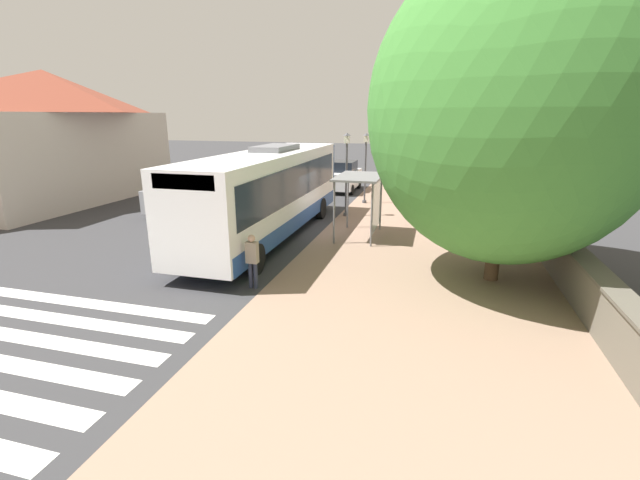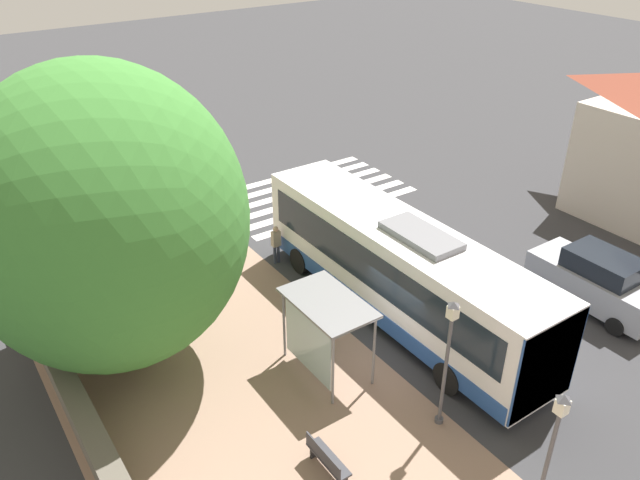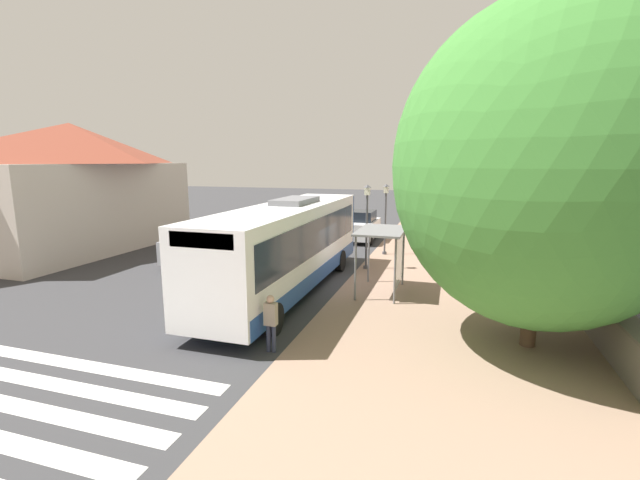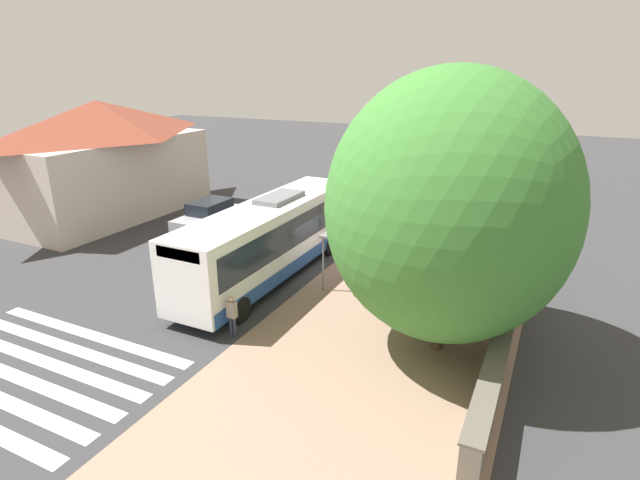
{
  "view_description": "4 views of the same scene",
  "coord_description": "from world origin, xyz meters",
  "px_view_note": "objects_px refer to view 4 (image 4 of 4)",
  "views": [
    {
      "loc": [
        -4.63,
        17.29,
        4.86
      ],
      "look_at": [
        -1.05,
        4.22,
        0.9
      ],
      "focal_mm": 24.0,
      "sensor_mm": 36.0,
      "label": 1
    },
    {
      "loc": [
        -10.17,
        -11.65,
        12.89
      ],
      "look_at": [
        0.88,
        4.4,
        1.86
      ],
      "focal_mm": 35.0,
      "sensor_mm": 36.0,
      "label": 2
    },
    {
      "loc": [
        -4.23,
        16.67,
        5.16
      ],
      "look_at": [
        0.65,
        1.04,
        2.12
      ],
      "focal_mm": 24.0,
      "sensor_mm": 36.0,
      "label": 3
    },
    {
      "loc": [
        -9.43,
        19.46,
        9.24
      ],
      "look_at": [
        -0.48,
        1.08,
        2.08
      ],
      "focal_mm": 28.0,
      "sensor_mm": 36.0,
      "label": 4
    }
  ],
  "objects_px": {
    "street_lamp_far": "(355,208)",
    "bus": "(271,238)",
    "pedestrian": "(232,313)",
    "parked_car_behind_bus": "(372,200)",
    "bench": "(419,258)",
    "street_lamp_near": "(384,195)",
    "bus_shelter": "(354,239)",
    "parked_car_far_lane": "(210,219)",
    "shade_tree": "(449,208)"
  },
  "relations": [
    {
      "from": "street_lamp_near",
      "to": "bench",
      "type": "bearing_deg",
      "value": 129.45
    },
    {
      "from": "street_lamp_far",
      "to": "bus",
      "type": "bearing_deg",
      "value": 63.22
    },
    {
      "from": "bus_shelter",
      "to": "parked_car_far_lane",
      "type": "xyz_separation_m",
      "value": [
        9.86,
        -2.51,
        -1.1
      ]
    },
    {
      "from": "bus_shelter",
      "to": "street_lamp_near",
      "type": "relative_size",
      "value": 0.73
    },
    {
      "from": "pedestrian",
      "to": "parked_car_far_lane",
      "type": "relative_size",
      "value": 0.35
    },
    {
      "from": "bus_shelter",
      "to": "street_lamp_near",
      "type": "distance_m",
      "value": 7.12
    },
    {
      "from": "street_lamp_far",
      "to": "parked_car_behind_bus",
      "type": "height_order",
      "value": "street_lamp_far"
    },
    {
      "from": "pedestrian",
      "to": "bus",
      "type": "bearing_deg",
      "value": -73.35
    },
    {
      "from": "bus_shelter",
      "to": "bench",
      "type": "height_order",
      "value": "bus_shelter"
    },
    {
      "from": "bus",
      "to": "parked_car_behind_bus",
      "type": "height_order",
      "value": "bus"
    },
    {
      "from": "shade_tree",
      "to": "parked_car_far_lane",
      "type": "bearing_deg",
      "value": -23.23
    },
    {
      "from": "parked_car_far_lane",
      "to": "street_lamp_near",
      "type": "bearing_deg",
      "value": -152.75
    },
    {
      "from": "bus",
      "to": "parked_car_behind_bus",
      "type": "bearing_deg",
      "value": -92.64
    },
    {
      "from": "pedestrian",
      "to": "parked_car_behind_bus",
      "type": "bearing_deg",
      "value": -86.49
    },
    {
      "from": "street_lamp_far",
      "to": "parked_car_far_lane",
      "type": "bearing_deg",
      "value": 6.99
    },
    {
      "from": "parked_car_far_lane",
      "to": "pedestrian",
      "type": "bearing_deg",
      "value": 131.53
    },
    {
      "from": "street_lamp_near",
      "to": "shade_tree",
      "type": "height_order",
      "value": "shade_tree"
    },
    {
      "from": "bus",
      "to": "parked_car_behind_bus",
      "type": "relative_size",
      "value": 2.99
    },
    {
      "from": "bus",
      "to": "street_lamp_near",
      "type": "xyz_separation_m",
      "value": [
        -2.62,
        -7.97,
        0.44
      ]
    },
    {
      "from": "parked_car_behind_bus",
      "to": "bench",
      "type": "bearing_deg",
      "value": 124.6
    },
    {
      "from": "shade_tree",
      "to": "parked_car_far_lane",
      "type": "relative_size",
      "value": 2.03
    },
    {
      "from": "bench",
      "to": "street_lamp_far",
      "type": "xyz_separation_m",
      "value": [
        3.53,
        -0.37,
        1.95
      ]
    },
    {
      "from": "bench",
      "to": "street_lamp_far",
      "type": "height_order",
      "value": "street_lamp_far"
    },
    {
      "from": "parked_car_behind_bus",
      "to": "street_lamp_near",
      "type": "bearing_deg",
      "value": 118.96
    },
    {
      "from": "bus_shelter",
      "to": "bench",
      "type": "relative_size",
      "value": 1.99
    },
    {
      "from": "shade_tree",
      "to": "parked_car_behind_bus",
      "type": "relative_size",
      "value": 2.32
    },
    {
      "from": "bus",
      "to": "street_lamp_far",
      "type": "bearing_deg",
      "value": -116.78
    },
    {
      "from": "bus",
      "to": "parked_car_far_lane",
      "type": "xyz_separation_m",
      "value": [
        6.16,
        -3.45,
        -0.9
      ]
    },
    {
      "from": "parked_car_behind_bus",
      "to": "parked_car_far_lane",
      "type": "xyz_separation_m",
      "value": [
        6.7,
        8.28,
        0.05
      ]
    },
    {
      "from": "pedestrian",
      "to": "parked_car_behind_bus",
      "type": "height_order",
      "value": "parked_car_behind_bus"
    },
    {
      "from": "street_lamp_near",
      "to": "parked_car_far_lane",
      "type": "relative_size",
      "value": 0.85
    },
    {
      "from": "bench",
      "to": "parked_car_far_lane",
      "type": "height_order",
      "value": "parked_car_far_lane"
    },
    {
      "from": "bus_shelter",
      "to": "pedestrian",
      "type": "distance_m",
      "value": 6.69
    },
    {
      "from": "street_lamp_far",
      "to": "parked_car_behind_bus",
      "type": "relative_size",
      "value": 1.01
    },
    {
      "from": "bench",
      "to": "street_lamp_near",
      "type": "xyz_separation_m",
      "value": [
        3.18,
        -3.86,
        1.87
      ]
    },
    {
      "from": "bus",
      "to": "parked_car_far_lane",
      "type": "distance_m",
      "value": 7.12
    },
    {
      "from": "bus_shelter",
      "to": "pedestrian",
      "type": "height_order",
      "value": "bus_shelter"
    },
    {
      "from": "bus",
      "to": "pedestrian",
      "type": "relative_size",
      "value": 7.45
    },
    {
      "from": "bus_shelter",
      "to": "bench",
      "type": "distance_m",
      "value": 4.13
    },
    {
      "from": "pedestrian",
      "to": "shade_tree",
      "type": "height_order",
      "value": "shade_tree"
    },
    {
      "from": "street_lamp_near",
      "to": "street_lamp_far",
      "type": "distance_m",
      "value": 3.51
    },
    {
      "from": "street_lamp_near",
      "to": "parked_car_behind_bus",
      "type": "relative_size",
      "value": 0.97
    },
    {
      "from": "street_lamp_far",
      "to": "shade_tree",
      "type": "xyz_separation_m",
      "value": [
        -6.09,
        7.27,
        2.59
      ]
    },
    {
      "from": "parked_car_behind_bus",
      "to": "shade_tree",
      "type": "bearing_deg",
      "value": 118.31
    },
    {
      "from": "bench",
      "to": "parked_car_far_lane",
      "type": "relative_size",
      "value": 0.31
    },
    {
      "from": "pedestrian",
      "to": "bench",
      "type": "bearing_deg",
      "value": -114.09
    },
    {
      "from": "street_lamp_far",
      "to": "pedestrian",
      "type": "bearing_deg",
      "value": 86.04
    },
    {
      "from": "shade_tree",
      "to": "street_lamp_near",
      "type": "bearing_deg",
      "value": -61.92
    },
    {
      "from": "bus_shelter",
      "to": "parked_car_behind_bus",
      "type": "bearing_deg",
      "value": -73.66
    },
    {
      "from": "street_lamp_near",
      "to": "parked_car_behind_bus",
      "type": "xyz_separation_m",
      "value": [
        2.08,
        -3.75,
        -1.39
      ]
    }
  ]
}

